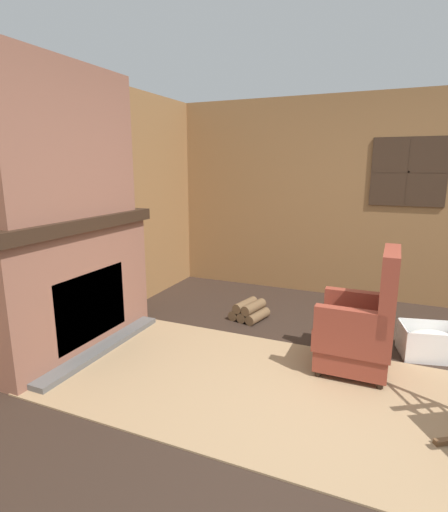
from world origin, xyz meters
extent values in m
plane|color=#2D2119|center=(0.00, 0.00, 0.00)|extent=(14.00, 14.00, 0.00)
cube|color=olive|center=(-2.61, 0.00, 1.27)|extent=(0.06, 5.77, 2.54)
cube|color=olive|center=(0.00, 2.61, 1.27)|extent=(5.77, 0.06, 2.54)
cube|color=#382619|center=(0.37, 2.57, 1.61)|extent=(0.83, 0.02, 0.80)
cube|color=silver|center=(0.37, 2.58, 1.61)|extent=(0.79, 0.01, 0.76)
cube|color=#382619|center=(0.37, 2.57, 1.61)|extent=(0.02, 0.02, 0.76)
cube|color=#382619|center=(0.37, 2.57, 1.61)|extent=(0.79, 0.02, 0.02)
cube|color=brown|center=(-2.39, 0.00, 0.56)|extent=(0.39, 1.70, 1.13)
cube|color=black|center=(-2.24, 0.00, 0.44)|extent=(0.08, 0.89, 0.63)
cube|color=#565451|center=(-2.12, 0.00, 0.03)|extent=(0.16, 1.53, 0.06)
cube|color=black|center=(-2.39, 0.00, 1.18)|extent=(0.49, 1.80, 0.11)
cube|color=brown|center=(-2.39, 0.00, 1.88)|extent=(0.34, 1.50, 1.29)
cube|color=#997A56|center=(-0.49, -0.01, 0.01)|extent=(3.59, 1.70, 0.01)
cube|color=brown|center=(0.04, 0.56, 0.18)|extent=(0.56, 0.55, 0.24)
cube|color=brown|center=(0.04, 0.56, 0.33)|extent=(0.59, 0.58, 0.18)
cube|color=brown|center=(0.27, 0.56, 0.74)|extent=(0.12, 0.58, 0.63)
cube|color=brown|center=(0.02, 0.32, 0.52)|extent=(0.53, 0.09, 0.20)
cube|color=brown|center=(0.02, 0.81, 0.52)|extent=(0.53, 0.09, 0.20)
cylinder|color=#332319|center=(-0.20, 0.33, 0.03)|extent=(0.05, 0.05, 0.06)
cylinder|color=#332319|center=(-0.20, 0.79, 0.03)|extent=(0.05, 0.05, 0.06)
cylinder|color=#332319|center=(0.27, 0.33, 0.03)|extent=(0.05, 0.05, 0.06)
cylinder|color=#332319|center=(0.27, 0.79, 0.03)|extent=(0.05, 0.05, 0.06)
cylinder|color=brown|center=(-1.25, 1.33, 0.06)|extent=(0.19, 0.37, 0.11)
cylinder|color=brown|center=(-1.14, 1.30, 0.06)|extent=(0.19, 0.37, 0.11)
cylinder|color=brown|center=(-1.03, 1.27, 0.06)|extent=(0.19, 0.37, 0.11)
cylinder|color=brown|center=(-1.20, 1.31, 0.15)|extent=(0.19, 0.37, 0.11)
cylinder|color=brown|center=(-1.09, 1.29, 0.15)|extent=(0.19, 0.37, 0.11)
cube|color=white|center=(0.66, 1.10, 0.01)|extent=(0.59, 0.47, 0.01)
cube|color=white|center=(0.42, 1.04, 0.14)|extent=(0.09, 0.35, 0.28)
cube|color=white|center=(0.62, 1.27, 0.14)|extent=(0.51, 0.13, 0.28)
cube|color=white|center=(0.70, 0.93, 0.14)|extent=(0.51, 0.13, 0.28)
ellipsoid|color=white|center=(0.66, 1.10, 0.15)|extent=(0.47, 0.38, 0.17)
ellipsoid|color=#99B29E|center=(-2.43, -0.22, 1.28)|extent=(0.10, 0.10, 0.08)
cylinder|color=white|center=(-2.43, -0.22, 1.39)|extent=(0.06, 0.06, 0.15)
cube|color=gray|center=(-2.43, 0.15, 1.31)|extent=(0.13, 0.20, 0.15)
cube|color=silver|center=(-2.36, 0.15, 1.32)|extent=(0.01, 0.04, 0.02)
camera|label=1|loc=(0.26, -2.69, 1.68)|focal=28.00mm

